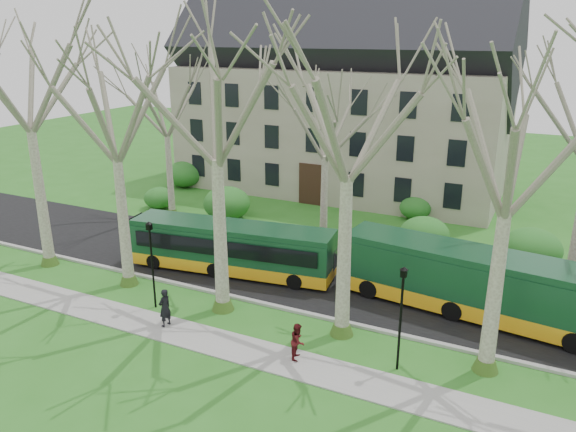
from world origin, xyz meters
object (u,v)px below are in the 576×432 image
(bus_follow, at_px, (476,282))
(pedestrian_b, at_px, (298,341))
(bus_lead, at_px, (232,247))
(pedestrian_a, at_px, (165,308))

(bus_follow, height_order, pedestrian_b, bus_follow)
(bus_lead, height_order, bus_follow, bus_follow)
(pedestrian_a, bearing_deg, pedestrian_b, 101.84)
(bus_follow, bearing_deg, bus_lead, -169.41)
(pedestrian_b, bearing_deg, pedestrian_a, 80.60)
(bus_lead, relative_size, pedestrian_b, 7.36)
(bus_lead, xyz_separation_m, pedestrian_b, (6.96, -6.31, -0.65))
(bus_follow, height_order, pedestrian_a, bus_follow)
(pedestrian_a, distance_m, pedestrian_b, 6.50)
(bus_lead, xyz_separation_m, bus_follow, (12.80, 0.79, 0.18))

